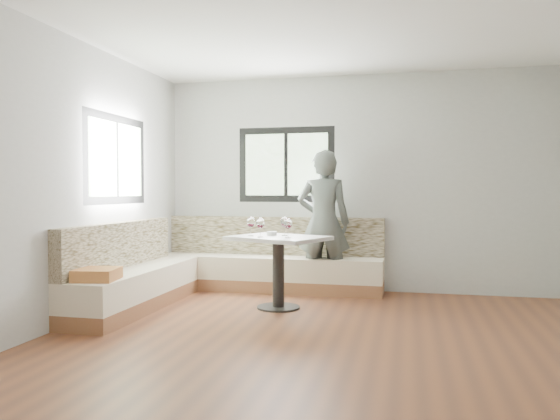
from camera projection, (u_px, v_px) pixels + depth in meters
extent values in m
cube|color=brown|center=(325.00, 341.00, 4.70)|extent=(5.00, 5.00, 0.01)
cube|color=white|center=(326.00, 13.00, 4.61)|extent=(5.00, 5.00, 0.01)
cube|color=#B7B7B2|center=(354.00, 183.00, 7.09)|extent=(5.00, 0.01, 2.80)
cube|color=#B7B7B2|center=(236.00, 166.00, 2.22)|extent=(5.00, 0.01, 2.80)
cube|color=#B7B7B2|center=(67.00, 180.00, 5.22)|extent=(0.01, 5.00, 2.80)
cube|color=black|center=(286.00, 165.00, 7.27)|extent=(1.30, 0.02, 1.00)
cube|color=black|center=(116.00, 159.00, 6.09)|extent=(0.02, 1.30, 1.00)
cube|color=brown|center=(270.00, 284.00, 7.11)|extent=(2.90, 0.55, 0.16)
cube|color=beige|center=(270.00, 267.00, 7.10)|extent=(2.90, 0.55, 0.29)
cube|color=beige|center=(274.00, 236.00, 7.28)|extent=(2.90, 0.14, 0.50)
cube|color=brown|center=(136.00, 301.00, 6.01)|extent=(0.55, 2.25, 0.16)
cube|color=beige|center=(136.00, 281.00, 6.00)|extent=(0.55, 2.25, 0.29)
cube|color=beige|center=(119.00, 245.00, 6.04)|extent=(0.14, 2.25, 0.50)
cube|color=#BA9445|center=(97.00, 274.00, 5.17)|extent=(0.44, 0.44, 0.11)
cylinder|color=black|center=(278.00, 307.00, 6.03)|extent=(0.48, 0.48, 0.02)
cylinder|color=black|center=(278.00, 274.00, 6.02)|extent=(0.13, 0.13, 0.76)
cube|color=white|center=(278.00, 238.00, 6.00)|extent=(1.19, 1.08, 0.04)
imported|color=#4F5651|center=(324.00, 222.00, 6.83)|extent=(0.68, 0.47, 1.81)
cylinder|color=white|center=(272.00, 233.00, 6.10)|extent=(0.11, 0.11, 0.05)
sphere|color=black|center=(273.00, 232.00, 6.11)|extent=(0.02, 0.02, 0.02)
sphere|color=black|center=(271.00, 232.00, 6.12)|extent=(0.02, 0.02, 0.02)
sphere|color=black|center=(272.00, 232.00, 6.09)|extent=(0.02, 0.02, 0.02)
cylinder|color=white|center=(251.00, 236.00, 6.02)|extent=(0.07, 0.07, 0.01)
cylinder|color=white|center=(251.00, 231.00, 6.02)|extent=(0.01, 0.01, 0.09)
ellipsoid|color=white|center=(251.00, 222.00, 6.02)|extent=(0.09, 0.09, 0.11)
cylinder|color=#3F020F|center=(251.00, 225.00, 6.02)|extent=(0.06, 0.06, 0.02)
cylinder|color=white|center=(260.00, 237.00, 5.86)|extent=(0.07, 0.07, 0.01)
cylinder|color=white|center=(260.00, 232.00, 5.86)|extent=(0.01, 0.01, 0.09)
ellipsoid|color=white|center=(260.00, 223.00, 5.86)|extent=(0.09, 0.09, 0.11)
cylinder|color=#3F020F|center=(260.00, 226.00, 5.86)|extent=(0.06, 0.06, 0.02)
cylinder|color=white|center=(288.00, 238.00, 5.79)|extent=(0.07, 0.07, 0.01)
cylinder|color=white|center=(288.00, 233.00, 5.79)|extent=(0.01, 0.01, 0.09)
ellipsoid|color=white|center=(288.00, 223.00, 5.78)|extent=(0.09, 0.09, 0.11)
cylinder|color=#3F020F|center=(288.00, 226.00, 5.79)|extent=(0.06, 0.06, 0.02)
cylinder|color=white|center=(285.00, 235.00, 6.08)|extent=(0.07, 0.07, 0.01)
cylinder|color=white|center=(285.00, 231.00, 6.08)|extent=(0.01, 0.01, 0.09)
ellipsoid|color=white|center=(285.00, 222.00, 6.08)|extent=(0.09, 0.09, 0.11)
cylinder|color=#3F020F|center=(285.00, 224.00, 6.08)|extent=(0.06, 0.06, 0.02)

